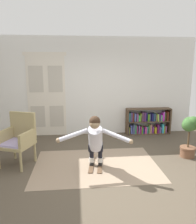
% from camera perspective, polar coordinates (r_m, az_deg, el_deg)
% --- Properties ---
extents(ground_plane, '(7.20, 7.20, 0.00)m').
position_cam_1_polar(ground_plane, '(4.48, 2.34, -15.57)').
color(ground_plane, brown).
extents(back_wall, '(6.00, 0.10, 2.90)m').
position_cam_1_polar(back_wall, '(6.58, -0.69, 6.63)').
color(back_wall, silver).
rests_on(back_wall, ground).
extents(double_door, '(1.22, 0.05, 2.45)m').
position_cam_1_polar(double_door, '(6.59, -13.32, 4.38)').
color(double_door, silver).
rests_on(double_door, ground).
extents(rug, '(2.59, 1.76, 0.01)m').
position_cam_1_polar(rug, '(4.77, -0.54, -13.69)').
color(rug, gray).
rests_on(rug, ground).
extents(bookshelf, '(1.36, 0.30, 0.79)m').
position_cam_1_polar(bookshelf, '(6.89, 12.79, -2.59)').
color(bookshelf, '#4E3B2B').
rests_on(bookshelf, ground).
extents(wicker_chair, '(0.77, 0.77, 1.10)m').
position_cam_1_polar(wicker_chair, '(4.93, -20.13, -6.34)').
color(wicker_chair, tan).
rests_on(wicker_chair, ground).
extents(potted_plant, '(0.41, 0.44, 0.97)m').
position_cam_1_polar(potted_plant, '(5.39, 22.92, -4.41)').
color(potted_plant, brown).
rests_on(potted_plant, ground).
extents(skis_pair, '(0.38, 0.83, 0.07)m').
position_cam_1_polar(skis_pair, '(4.79, -0.52, -13.32)').
color(skis_pair, brown).
rests_on(skis_pair, rug).
extents(person_skier, '(1.43, 0.75, 1.08)m').
position_cam_1_polar(person_skier, '(4.35, -0.71, -6.80)').
color(person_skier, white).
rests_on(person_skier, skis_pair).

